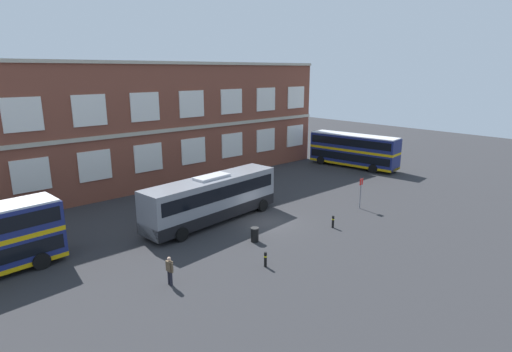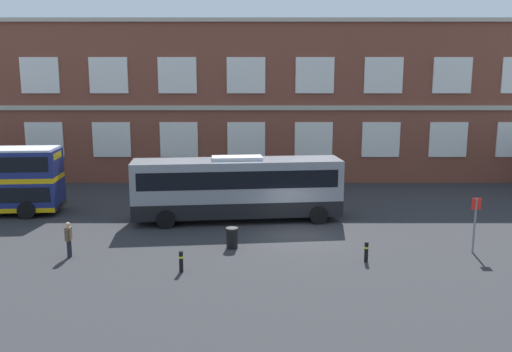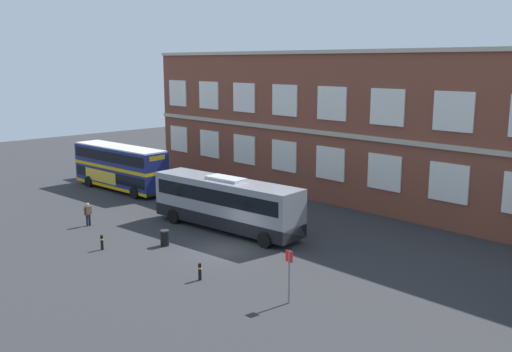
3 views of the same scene
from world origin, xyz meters
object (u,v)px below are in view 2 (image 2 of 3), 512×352
object	(u,v)px
safety_bollard_west	(369,252)
safety_bollard_east	(184,261)
waiting_passenger	(71,238)
touring_coach	(240,188)
bus_stand_flag	(478,220)
station_litter_bin	(234,238)

from	to	relation	value
safety_bollard_west	safety_bollard_east	world-z (taller)	same
waiting_passenger	safety_bollard_west	bearing A→B (deg)	-2.66
touring_coach	bus_stand_flag	size ratio (longest dim) A/B	4.52
touring_coach	station_litter_bin	world-z (taller)	touring_coach
station_litter_bin	safety_bollard_west	size ratio (longest dim) A/B	1.08
touring_coach	bus_stand_flag	distance (m)	12.94
safety_bollard_west	bus_stand_flag	bearing A→B (deg)	13.50
touring_coach	waiting_passenger	xyz separation A→B (m)	(-7.66, -6.53, -0.98)
bus_stand_flag	safety_bollard_east	bearing A→B (deg)	-169.23
waiting_passenger	bus_stand_flag	size ratio (longest dim) A/B	0.63
waiting_passenger	safety_bollard_east	bearing A→B (deg)	-19.47
station_litter_bin	safety_bollard_east	xyz separation A→B (m)	(-2.06, -3.33, -0.03)
safety_bollard_east	safety_bollard_west	bearing A→B (deg)	8.96
bus_stand_flag	station_litter_bin	world-z (taller)	bus_stand_flag
safety_bollard_east	bus_stand_flag	bearing A→B (deg)	10.77
waiting_passenger	bus_stand_flag	bearing A→B (deg)	1.95
touring_coach	safety_bollard_west	size ratio (longest dim) A/B	12.85
waiting_passenger	safety_bollard_east	world-z (taller)	waiting_passenger
station_litter_bin	safety_bollard_west	bearing A→B (deg)	-18.00
touring_coach	bus_stand_flag	bearing A→B (deg)	-27.04
touring_coach	safety_bollard_east	distance (m)	8.87
bus_stand_flag	safety_bollard_west	world-z (taller)	bus_stand_flag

